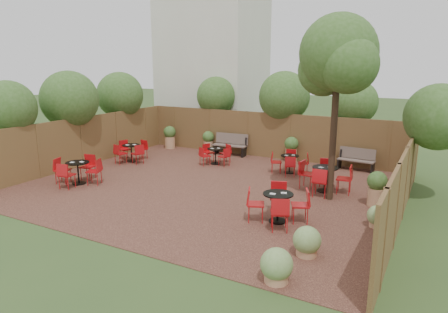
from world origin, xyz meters
The scene contains 13 objects.
ground centered at (0.00, 0.00, 0.00)m, with size 80.00×80.00×0.00m, color #354F23.
courtyard_paving centered at (0.00, 0.00, 0.01)m, with size 12.00×10.00×0.02m, color #331C15.
fence_back centered at (0.00, 5.00, 1.00)m, with size 12.00×0.08×2.00m, color #55361F.
fence_left centered at (-6.00, 0.00, 1.00)m, with size 0.08×10.00×2.00m, color #55361F.
fence_right centered at (6.00, 0.00, 1.00)m, with size 0.08×10.00×2.00m, color #55361F.
neighbour_building centered at (-4.50, 8.00, 4.00)m, with size 5.00×4.00×8.00m, color beige.
overhang_foliage centered at (-2.24, 2.66, 2.62)m, with size 15.25×10.18×2.29m.
courtyard_tree centered at (3.89, 0.67, 4.22)m, with size 2.49×2.39×5.50m.
park_bench_left centered at (-1.64, 4.63, 0.52)m, with size 1.60×0.62×0.97m.
park_bench_right centered at (3.92, 4.62, 0.46)m, with size 1.43×0.57×0.86m.
bistro_tables centered at (-0.04, 0.53, 0.46)m, with size 9.88×6.41×0.94m.
planters centered at (-0.33, 3.64, 0.59)m, with size 10.75×4.57×1.09m.
low_shrubs centered at (4.61, -3.28, 0.33)m, with size 1.87×4.32×0.69m.
Camera 1 is at (6.74, -11.32, 4.15)m, focal length 32.48 mm.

